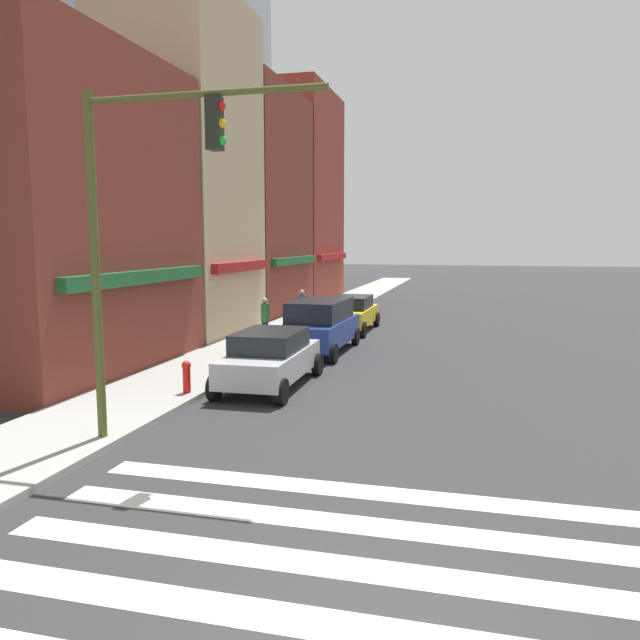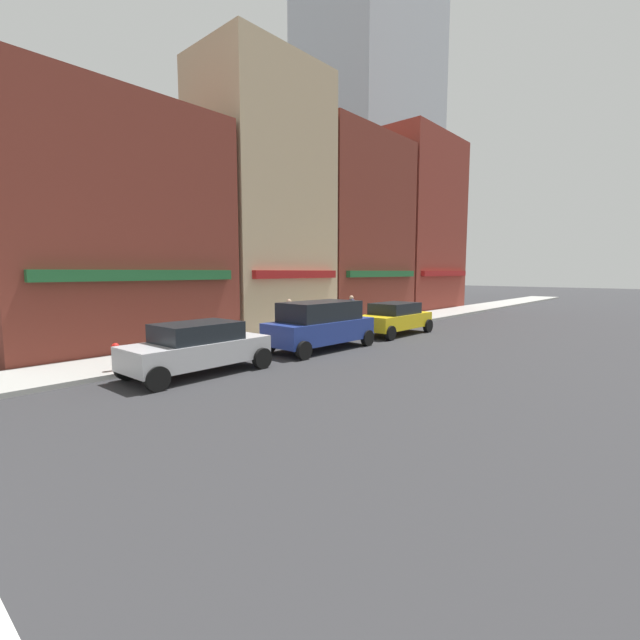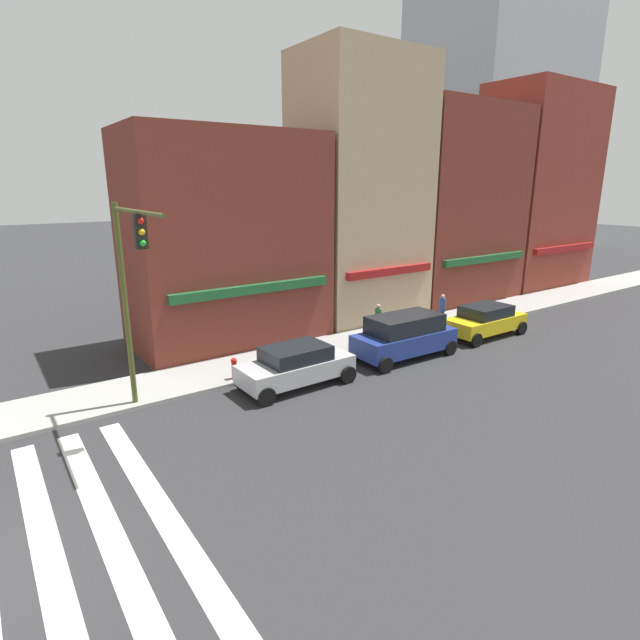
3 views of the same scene
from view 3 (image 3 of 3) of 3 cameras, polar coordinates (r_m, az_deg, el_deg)
The scene contains 8 objects.
storefront_row at distance 31.87m, azimuth 12.15°, elevation 12.95°, with size 33.63×5.30×14.07m.
traffic_signal at distance 16.38m, azimuth -20.84°, elevation 4.57°, with size 0.32×4.78×6.91m.
sedan_silver at distance 18.89m, azimuth -2.77°, elevation -5.18°, with size 4.43×2.02×1.59m.
suv_blue at distance 22.18m, azimuth 9.62°, elevation -1.73°, with size 4.74×2.12×1.94m.
sedan_yellow at distance 26.34m, azimuth 18.36°, elevation -0.01°, with size 4.40×2.02×1.59m.
pedestrian_blue_shirt at distance 26.79m, azimuth 13.77°, elevation 1.10°, with size 0.32×0.32×1.77m.
pedestrian_green_top at distance 24.09m, azimuth 6.64°, elevation -0.14°, with size 0.32×0.32×1.77m.
fire_hydrant at distance 19.60m, azimuth -9.78°, elevation -5.33°, with size 0.24×0.24×0.84m.
Camera 3 is at (0.86, -10.31, 7.45)m, focal length 28.00 mm.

